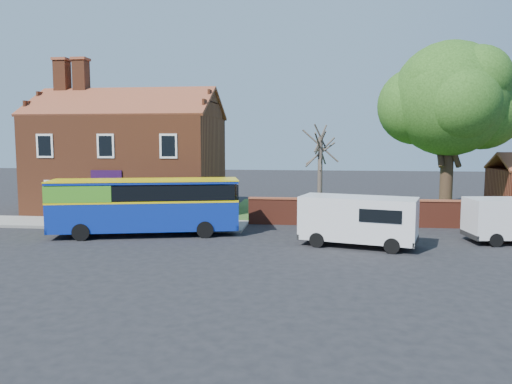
# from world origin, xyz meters

# --- Properties ---
(ground) EXTENTS (120.00, 120.00, 0.00)m
(ground) POSITION_xyz_m (0.00, 0.00, 0.00)
(ground) COLOR black
(ground) RESTS_ON ground
(pavement) EXTENTS (18.00, 3.50, 0.12)m
(pavement) POSITION_xyz_m (-7.00, 5.75, 0.06)
(pavement) COLOR gray
(pavement) RESTS_ON ground
(kerb) EXTENTS (18.00, 0.15, 0.14)m
(kerb) POSITION_xyz_m (-7.00, 4.00, 0.07)
(kerb) COLOR slate
(kerb) RESTS_ON ground
(grass_strip) EXTENTS (26.00, 12.00, 0.04)m
(grass_strip) POSITION_xyz_m (13.00, 13.00, 0.02)
(grass_strip) COLOR #426B28
(grass_strip) RESTS_ON ground
(shop_building) EXTENTS (12.30, 8.13, 10.50)m
(shop_building) POSITION_xyz_m (-7.02, 11.50, 3.41)
(shop_building) COLOR brown
(shop_building) RESTS_ON ground
(boundary_wall) EXTENTS (22.00, 0.38, 1.60)m
(boundary_wall) POSITION_xyz_m (13.00, 7.00, 0.81)
(boundary_wall) COLOR maroon
(boundary_wall) RESTS_ON ground
(bus) EXTENTS (9.91, 4.64, 2.93)m
(bus) POSITION_xyz_m (-3.17, 2.77, 1.67)
(bus) COLOR navy
(bus) RESTS_ON ground
(van_near) EXTENTS (5.68, 3.44, 2.33)m
(van_near) POSITION_xyz_m (7.96, 1.41, 1.31)
(van_near) COLOR silver
(van_near) RESTS_ON ground
(large_tree) EXTENTS (9.20, 7.28, 11.23)m
(large_tree) POSITION_xyz_m (14.43, 11.68, 7.35)
(large_tree) COLOR black
(large_tree) RESTS_ON ground
(bare_tree) EXTENTS (2.11, 2.52, 5.63)m
(bare_tree) POSITION_xyz_m (6.18, 8.95, 2.89)
(bare_tree) COLOR #4C4238
(bare_tree) RESTS_ON ground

